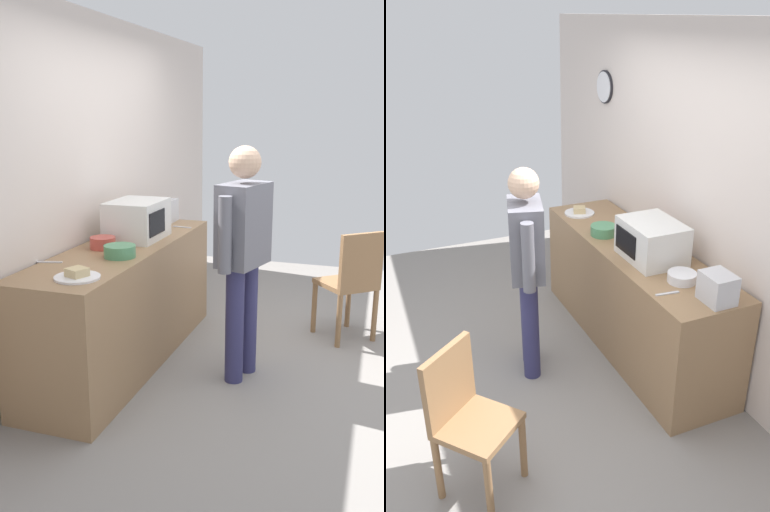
# 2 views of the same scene
# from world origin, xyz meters

# --- Properties ---
(ground_plane) EXTENTS (6.00, 6.00, 0.00)m
(ground_plane) POSITION_xyz_m (0.00, 0.00, 0.00)
(ground_plane) COLOR gray
(back_wall) EXTENTS (5.40, 0.13, 2.60)m
(back_wall) POSITION_xyz_m (-0.00, 1.60, 1.30)
(back_wall) COLOR silver
(back_wall) RESTS_ON ground_plane
(kitchen_counter) EXTENTS (2.26, 0.62, 0.91)m
(kitchen_counter) POSITION_xyz_m (-0.30, 1.22, 0.45)
(kitchen_counter) COLOR #93704C
(kitchen_counter) RESTS_ON ground_plane
(microwave) EXTENTS (0.50, 0.39, 0.30)m
(microwave) POSITION_xyz_m (-0.04, 1.21, 1.06)
(microwave) COLOR silver
(microwave) RESTS_ON kitchen_counter
(sandwich_plate) EXTENTS (0.28, 0.28, 0.07)m
(sandwich_plate) POSITION_xyz_m (-1.16, 1.11, 0.93)
(sandwich_plate) COLOR white
(sandwich_plate) RESTS_ON kitchen_counter
(salad_bowl) EXTENTS (0.20, 0.20, 0.07)m
(salad_bowl) POSITION_xyz_m (0.37, 1.22, 0.94)
(salad_bowl) COLOR white
(salad_bowl) RESTS_ON kitchen_counter
(cereal_bowl) EXTENTS (0.19, 0.19, 0.09)m
(cereal_bowl) POSITION_xyz_m (-0.42, 1.32, 0.95)
(cereal_bowl) COLOR #C64C42
(cereal_bowl) RESTS_ON kitchen_counter
(mixing_bowl) EXTENTS (0.22, 0.22, 0.08)m
(mixing_bowl) POSITION_xyz_m (-0.61, 1.09, 0.95)
(mixing_bowl) COLOR #4C8E60
(mixing_bowl) RESTS_ON kitchen_counter
(toaster) EXTENTS (0.22, 0.18, 0.20)m
(toaster) POSITION_xyz_m (0.70, 1.26, 1.01)
(toaster) COLOR silver
(toaster) RESTS_ON kitchen_counter
(fork_utensil) EXTENTS (0.04, 0.17, 0.01)m
(fork_utensil) POSITION_xyz_m (0.49, 1.03, 0.91)
(fork_utensil) COLOR silver
(fork_utensil) RESTS_ON kitchen_counter
(spoon_utensil) EXTENTS (0.06, 0.17, 0.01)m
(spoon_utensil) POSITION_xyz_m (-0.89, 1.47, 0.91)
(spoon_utensil) COLOR silver
(spoon_utensil) RESTS_ON kitchen_counter
(person_standing) EXTENTS (0.57, 0.34, 1.66)m
(person_standing) POSITION_xyz_m (-0.29, 0.30, 0.97)
(person_standing) COLOR navy
(person_standing) RESTS_ON ground_plane
(wooden_chair) EXTENTS (0.56, 0.56, 0.94)m
(wooden_chair) POSITION_xyz_m (0.66, -0.40, 0.52)
(wooden_chair) COLOR olive
(wooden_chair) RESTS_ON ground_plane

